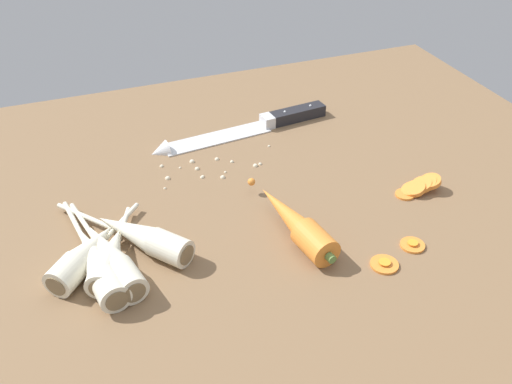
{
  "coord_description": "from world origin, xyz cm",
  "views": [
    {
      "loc": [
        -25.09,
        -68.39,
        52.23
      ],
      "look_at": [
        0.0,
        -2.0,
        1.5
      ],
      "focal_mm": 39.96,
      "sensor_mm": 36.0,
      "label": 1
    }
  ],
  "objects_px": {
    "parsnip_mid_right": "(85,255)",
    "carrot_slice_stack": "(419,187)",
    "parsnip_back": "(97,263)",
    "parsnip_front": "(141,236)",
    "carrot_slice_stray_near": "(413,244)",
    "parsnip_mid_left": "(110,258)",
    "chefs_knife": "(239,130)",
    "whole_carrot": "(296,223)",
    "carrot_slice_stray_mid": "(385,263)",
    "parsnip_outer": "(111,258)"
  },
  "relations": [
    {
      "from": "chefs_knife",
      "to": "carrot_slice_stray_near",
      "type": "distance_m",
      "value": 0.4
    },
    {
      "from": "parsnip_back",
      "to": "carrot_slice_stack",
      "type": "relative_size",
      "value": 3.14
    },
    {
      "from": "parsnip_mid_right",
      "to": "carrot_slice_stack",
      "type": "bearing_deg",
      "value": -1.14
    },
    {
      "from": "parsnip_mid_left",
      "to": "parsnip_back",
      "type": "distance_m",
      "value": 0.02
    },
    {
      "from": "parsnip_outer",
      "to": "carrot_slice_stack",
      "type": "height_order",
      "value": "parsnip_outer"
    },
    {
      "from": "parsnip_back",
      "to": "carrot_slice_stack",
      "type": "distance_m",
      "value": 0.5
    },
    {
      "from": "whole_carrot",
      "to": "parsnip_outer",
      "type": "xyz_separation_m",
      "value": [
        -0.26,
        0.02,
        -0.0
      ]
    },
    {
      "from": "whole_carrot",
      "to": "parsnip_front",
      "type": "bearing_deg",
      "value": 166.63
    },
    {
      "from": "parsnip_back",
      "to": "carrot_slice_stray_mid",
      "type": "relative_size",
      "value": 6.33
    },
    {
      "from": "chefs_knife",
      "to": "parsnip_outer",
      "type": "bearing_deg",
      "value": -134.4
    },
    {
      "from": "parsnip_mid_left",
      "to": "parsnip_mid_right",
      "type": "distance_m",
      "value": 0.03
    },
    {
      "from": "whole_carrot",
      "to": "carrot_slice_stack",
      "type": "xyz_separation_m",
      "value": [
        0.22,
        0.03,
        -0.01
      ]
    },
    {
      "from": "parsnip_mid_right",
      "to": "parsnip_back",
      "type": "relative_size",
      "value": 0.66
    },
    {
      "from": "chefs_knife",
      "to": "carrot_slice_stray_near",
      "type": "relative_size",
      "value": 10.15
    },
    {
      "from": "parsnip_mid_right",
      "to": "parsnip_outer",
      "type": "height_order",
      "value": "same"
    },
    {
      "from": "chefs_knife",
      "to": "parsnip_back",
      "type": "relative_size",
      "value": 1.45
    },
    {
      "from": "parsnip_front",
      "to": "carrot_slice_stray_near",
      "type": "xyz_separation_m",
      "value": [
        0.35,
        -0.13,
        -0.02
      ]
    },
    {
      "from": "whole_carrot",
      "to": "parsnip_back",
      "type": "distance_m",
      "value": 0.27
    },
    {
      "from": "parsnip_back",
      "to": "parsnip_front",
      "type": "bearing_deg",
      "value": 27.38
    },
    {
      "from": "parsnip_front",
      "to": "carrot_slice_stack",
      "type": "distance_m",
      "value": 0.43
    },
    {
      "from": "parsnip_back",
      "to": "carrot_slice_stray_mid",
      "type": "bearing_deg",
      "value": -18.26
    },
    {
      "from": "whole_carrot",
      "to": "parsnip_front",
      "type": "relative_size",
      "value": 1.06
    },
    {
      "from": "whole_carrot",
      "to": "parsnip_mid_right",
      "type": "bearing_deg",
      "value": 172.56
    },
    {
      "from": "parsnip_back",
      "to": "carrot_slice_stray_mid",
      "type": "height_order",
      "value": "parsnip_back"
    },
    {
      "from": "parsnip_mid_left",
      "to": "carrot_slice_stray_mid",
      "type": "xyz_separation_m",
      "value": [
        0.34,
        -0.12,
        -0.02
      ]
    },
    {
      "from": "parsnip_mid_left",
      "to": "carrot_slice_stray_near",
      "type": "bearing_deg",
      "value": -14.22
    },
    {
      "from": "parsnip_mid_right",
      "to": "carrot_slice_stray_near",
      "type": "relative_size",
      "value": 4.65
    },
    {
      "from": "parsnip_front",
      "to": "parsnip_back",
      "type": "xyz_separation_m",
      "value": [
        -0.06,
        -0.03,
        -0.0
      ]
    },
    {
      "from": "chefs_knife",
      "to": "parsnip_front",
      "type": "xyz_separation_m",
      "value": [
        -0.23,
        -0.25,
        0.01
      ]
    },
    {
      "from": "parsnip_back",
      "to": "parsnip_outer",
      "type": "relative_size",
      "value": 1.03
    },
    {
      "from": "whole_carrot",
      "to": "parsnip_mid_right",
      "type": "xyz_separation_m",
      "value": [
        -0.29,
        0.04,
        -0.0
      ]
    },
    {
      "from": "whole_carrot",
      "to": "parsnip_mid_left",
      "type": "relative_size",
      "value": 1.25
    },
    {
      "from": "parsnip_front",
      "to": "parsnip_back",
      "type": "height_order",
      "value": "same"
    },
    {
      "from": "carrot_slice_stack",
      "to": "carrot_slice_stray_mid",
      "type": "distance_m",
      "value": 0.19
    },
    {
      "from": "parsnip_outer",
      "to": "parsnip_back",
      "type": "bearing_deg",
      "value": -171.24
    },
    {
      "from": "chefs_knife",
      "to": "carrot_slice_stray_near",
      "type": "height_order",
      "value": "chefs_knife"
    },
    {
      "from": "parsnip_front",
      "to": "parsnip_mid_right",
      "type": "distance_m",
      "value": 0.08
    },
    {
      "from": "parsnip_mid_left",
      "to": "parsnip_outer",
      "type": "height_order",
      "value": "same"
    },
    {
      "from": "parsnip_back",
      "to": "carrot_slice_stray_near",
      "type": "xyz_separation_m",
      "value": [
        0.42,
        -0.1,
        -0.02
      ]
    },
    {
      "from": "carrot_slice_stray_near",
      "to": "carrot_slice_stray_mid",
      "type": "xyz_separation_m",
      "value": [
        -0.06,
        -0.02,
        0.0
      ]
    },
    {
      "from": "chefs_knife",
      "to": "parsnip_back",
      "type": "bearing_deg",
      "value": -135.96
    },
    {
      "from": "whole_carrot",
      "to": "carrot_slice_stray_mid",
      "type": "bearing_deg",
      "value": -50.11
    },
    {
      "from": "parsnip_mid_left",
      "to": "parsnip_mid_right",
      "type": "bearing_deg",
      "value": 149.02
    },
    {
      "from": "parsnip_back",
      "to": "carrot_slice_stray_near",
      "type": "distance_m",
      "value": 0.43
    },
    {
      "from": "carrot_slice_stack",
      "to": "parsnip_mid_right",
      "type": "bearing_deg",
      "value": 178.86
    },
    {
      "from": "parsnip_back",
      "to": "parsnip_outer",
      "type": "height_order",
      "value": "same"
    },
    {
      "from": "parsnip_outer",
      "to": "carrot_slice_stray_mid",
      "type": "distance_m",
      "value": 0.36
    },
    {
      "from": "whole_carrot",
      "to": "carrot_slice_stack",
      "type": "bearing_deg",
      "value": 6.92
    },
    {
      "from": "whole_carrot",
      "to": "carrot_slice_stack",
      "type": "relative_size",
      "value": 2.78
    },
    {
      "from": "parsnip_outer",
      "to": "carrot_slice_stray_near",
      "type": "relative_size",
      "value": 6.78
    }
  ]
}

